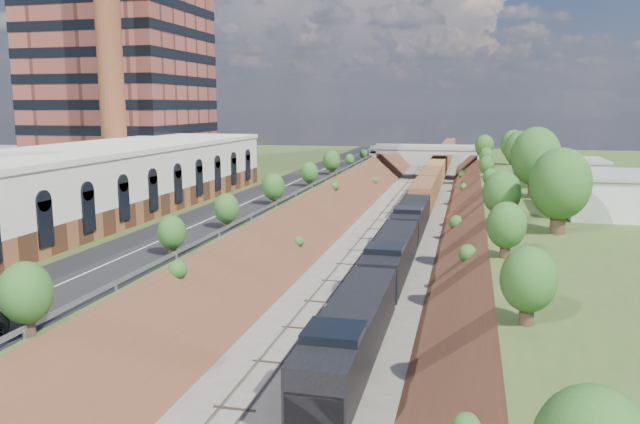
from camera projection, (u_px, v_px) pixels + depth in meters
platform_left at (154, 205)px, 86.04m from camera, size 44.00×180.00×5.00m
embankment_left at (308, 231)px, 81.39m from camera, size 10.00×180.00×10.00m
embankment_right at (481, 239)px, 76.31m from camera, size 10.00×180.00×10.00m
rail_left_track at (371, 233)px, 79.43m from camera, size 1.58×180.00×0.18m
rail_right_track at (412, 235)px, 78.23m from camera, size 1.58×180.00×0.18m
road at (274, 191)px, 81.56m from camera, size 8.00×180.00×0.10m
guardrail at (304, 189)px, 80.34m from camera, size 0.10×171.00×0.70m
commercial_building at (89, 182)px, 62.79m from camera, size 14.30×62.30×7.00m
smokestack at (109, 35)px, 79.07m from camera, size 3.20×3.20×40.00m
overpass at (427, 157)px, 137.40m from camera, size 24.50×8.30×7.40m
white_building_near at (610, 195)px, 64.56m from camera, size 9.00×12.00×4.00m
white_building_far at (572, 174)px, 85.79m from camera, size 8.00×10.00×3.60m
tree_right_large at (560, 184)px, 54.16m from camera, size 5.25×5.25×7.61m
tree_left_crest at (146, 243)px, 42.05m from camera, size 2.45×2.45×3.55m
freight_train at (435, 172)px, 125.75m from camera, size 3.18×195.47×4.72m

